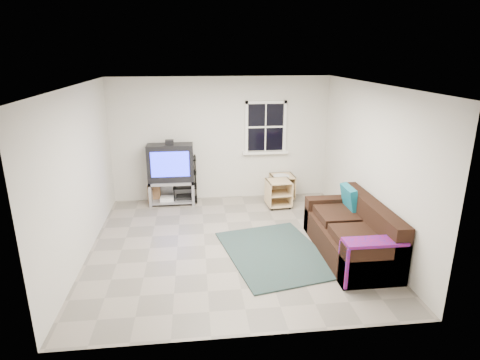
{
  "coord_description": "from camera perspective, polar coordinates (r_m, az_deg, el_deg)",
  "views": [
    {
      "loc": [
        -0.56,
        -6.03,
        3.07
      ],
      "look_at": [
        0.19,
        0.4,
        0.99
      ],
      "focal_mm": 30.0,
      "sensor_mm": 36.0,
      "label": 1
    }
  ],
  "objects": [
    {
      "name": "av_rack",
      "position": [
        8.55,
        -7.83,
        -0.35
      ],
      "size": [
        0.5,
        0.36,
        0.99
      ],
      "color": "black",
      "rests_on": "ground"
    },
    {
      "name": "sofa",
      "position": [
        6.6,
        15.68,
        -7.45
      ],
      "size": [
        0.91,
        2.05,
        0.94
      ],
      "color": "black",
      "rests_on": "ground"
    },
    {
      "name": "side_table_left",
      "position": [
        8.33,
        5.44,
        -1.72
      ],
      "size": [
        0.51,
        0.51,
        0.56
      ],
      "rotation": [
        0.0,
        0.0,
        0.08
      ],
      "color": "#DAB986",
      "rests_on": "ground"
    },
    {
      "name": "room",
      "position": [
        8.59,
        3.65,
        7.05
      ],
      "size": [
        4.6,
        4.62,
        4.6
      ],
      "color": "gray",
      "rests_on": "ground"
    },
    {
      "name": "side_table_right",
      "position": [
        8.75,
        5.95,
        -0.69
      ],
      "size": [
        0.5,
        0.52,
        0.56
      ],
      "rotation": [
        0.0,
        0.0,
        0.04
      ],
      "color": "#DAB986",
      "rests_on": "ground"
    },
    {
      "name": "tv_unit",
      "position": [
        8.42,
        -9.8,
        1.54
      ],
      "size": [
        0.93,
        0.47,
        1.37
      ],
      "color": "gray",
      "rests_on": "ground"
    },
    {
      "name": "shag_rug",
      "position": [
        6.51,
        5.05,
        -10.31
      ],
      "size": [
        1.82,
        2.24,
        0.02
      ],
      "primitive_type": "cube",
      "rotation": [
        0.0,
        0.0,
        0.2
      ],
      "color": "#331E16",
      "rests_on": "ground"
    },
    {
      "name": "paper_bag",
      "position": [
        8.73,
        -12.09,
        -1.92
      ],
      "size": [
        0.26,
        0.17,
        0.37
      ],
      "primitive_type": "cube",
      "rotation": [
        0.0,
        0.0,
        0.01
      ],
      "color": "#936442",
      "rests_on": "ground"
    }
  ]
}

